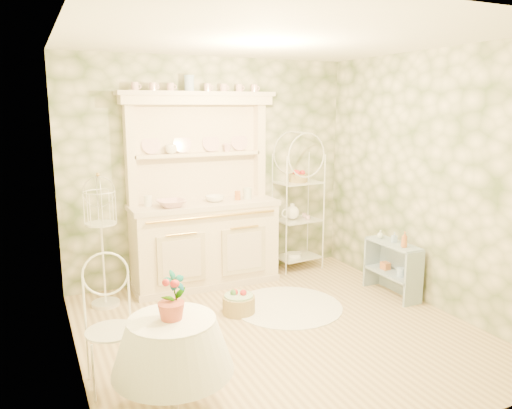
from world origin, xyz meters
name	(u,v)px	position (x,y,z in m)	size (l,w,h in m)	color
floor	(278,331)	(0.00, 0.00, 0.00)	(3.60, 3.60, 0.00)	tan
ceiling	(281,38)	(0.00, 0.00, 2.70)	(3.60, 3.60, 0.00)	white
wall_left	(69,210)	(-1.80, 0.00, 1.35)	(3.60, 3.60, 0.00)	beige
wall_right	(430,180)	(1.80, 0.00, 1.35)	(3.60, 3.60, 0.00)	beige
wall_back	(211,170)	(0.00, 1.80, 1.35)	(3.60, 3.60, 0.00)	beige
wall_front	(421,240)	(0.00, -1.80, 1.35)	(3.60, 3.60, 0.00)	beige
kitchen_dresser	(204,191)	(-0.20, 1.52, 1.15)	(1.87, 0.61, 2.29)	#F6E5C8
bakers_rack	(298,205)	(1.12, 1.60, 0.85)	(0.53, 0.38, 1.70)	white
side_shelf	(392,268)	(1.61, 0.29, 0.32)	(0.27, 0.74, 0.63)	#92A8B8
round_table	(174,374)	(-1.27, -0.87, 0.31)	(0.56, 0.56, 0.61)	white
cafe_chair	(112,336)	(-1.58, -0.31, 0.41)	(0.37, 0.37, 0.81)	white
birdcage_stand	(102,237)	(-1.41, 1.35, 0.76)	(0.36, 0.36, 1.52)	white
floor_basket	(239,304)	(-0.18, 0.55, 0.10)	(0.32, 0.32, 0.20)	tan
lace_rug	(288,306)	(0.36, 0.47, 0.00)	(1.18, 1.18, 0.01)	white
bowl_floral	(171,206)	(-0.62, 1.42, 1.02)	(0.32, 0.32, 0.08)	white
bowl_white	(215,201)	(-0.07, 1.51, 1.02)	(0.23, 0.23, 0.07)	white
cup_left	(171,151)	(-0.53, 1.68, 1.61)	(0.14, 0.14, 0.11)	white
cup_right	(227,149)	(0.17, 1.68, 1.61)	(0.10, 0.10, 0.10)	white
potted_geranium	(175,298)	(-1.23, -0.84, 0.85)	(0.17, 0.12, 0.32)	#3F7238
bottle_amber	(404,241)	(1.59, 0.09, 0.68)	(0.07, 0.07, 0.18)	#C26F37
bottle_blue	(394,239)	(1.62, 0.30, 0.65)	(0.05, 0.05, 0.12)	#97B5DE
bottle_glass	(380,236)	(1.60, 0.51, 0.65)	(0.08, 0.08, 0.10)	silver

